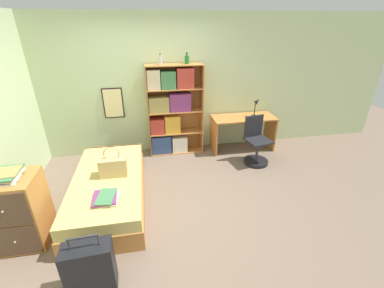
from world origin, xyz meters
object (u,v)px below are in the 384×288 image
dresser (19,211)px  desk_lamp (257,104)px  bed (109,189)px  handbag (113,166)px  suitcase (90,268)px  desk_chair (256,148)px  bookcase (170,111)px  desk (243,126)px  book_stack_on_bed (105,198)px  bottle_green (160,61)px  magazine_pile_on_dresser (7,175)px  bottle_brown (187,60)px

dresser → desk_lamp: 4.18m
bed → handbag: 0.38m
suitcase → desk_chair: 3.36m
bookcase → desk: 1.50m
book_stack_on_bed → bottle_green: bearing=65.9°
book_stack_on_bed → handbag: bearing=84.5°
book_stack_on_bed → magazine_pile_on_dresser: bearing=-177.8°
handbag → dresser: 1.19m
handbag → desk_lamp: 2.99m
handbag → magazine_pile_on_dresser: magazine_pile_on_dresser is taller
dresser → bottle_green: (1.84, 2.01, 1.36)m
dresser → desk: bearing=29.2°
bed → desk_lamp: (2.76, 1.32, 0.73)m
bed → dresser: dresser is taller
bed → handbag: bearing=3.3°
suitcase → book_stack_on_bed: bearing=85.1°
desk → bookcase: bearing=175.5°
handbag → bookcase: 1.75m
handbag → desk_lamp: (2.66, 1.32, 0.36)m
suitcase → bottle_green: (0.95, 2.81, 1.52)m
book_stack_on_bed → suitcase: 0.87m
bed → desk: (2.52, 1.32, 0.28)m
dresser → bottle_green: bottle_green is taller
dresser → desk: size_ratio=0.71×
bottle_green → desk: (1.60, -0.08, -1.31)m
desk_lamp → book_stack_on_bed: bearing=-145.2°
dresser → bottle_green: bearing=47.5°
suitcase → magazine_pile_on_dresser: (-0.88, 0.81, 0.65)m
bottle_brown → desk_chair: size_ratio=0.22×
dresser → bookcase: bookcase is taller
suitcase → magazine_pile_on_dresser: size_ratio=1.91×
bottle_brown → suitcase: bearing=-116.6°
handbag → book_stack_on_bed: 0.58m
bottle_brown → desk_lamp: size_ratio=0.51×
dresser → desk_lamp: size_ratio=2.37×
suitcase → bottle_green: 3.33m
suitcase → desk_lamp: desk_lamp is taller
suitcase → desk_lamp: bearing=44.4°
bed → book_stack_on_bed: size_ratio=5.56×
desk_lamp → dresser: bearing=-152.4°
book_stack_on_bed → bottle_brown: bottle_brown is taller
handbag → desk_lamp: desk_lamp is taller
bed → desk_lamp: bearing=25.6°
handbag → magazine_pile_on_dresser: (-1.01, -0.60, 0.34)m
bottle_green → bed: bearing=-123.3°
magazine_pile_on_dresser → bookcase: size_ratio=0.21×
bed → desk: 2.86m
handbag → bed: bearing=-176.7°
bed → dresser: bearing=-146.7°
suitcase → dresser: bearing=137.9°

